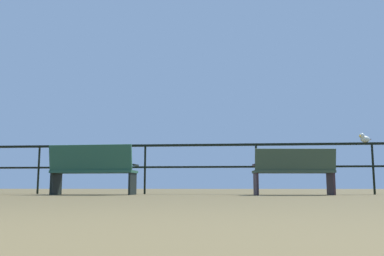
{
  "coord_description": "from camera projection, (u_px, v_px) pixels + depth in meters",
  "views": [
    {
      "loc": [
        0.62,
        -0.83,
        0.16
      ],
      "look_at": [
        -0.13,
        7.62,
        1.35
      ],
      "focal_mm": 39.02,
      "sensor_mm": 36.0,
      "label": 1
    }
  ],
  "objects": [
    {
      "name": "bench_near_right",
      "position": [
        294.0,
        169.0,
        7.92
      ],
      "size": [
        1.55,
        0.74,
        0.87
      ],
      "color": "#344734",
      "rests_on": "ground_plane"
    },
    {
      "name": "seagull_on_rail",
      "position": [
        364.0,
        138.0,
        8.7
      ],
      "size": [
        0.34,
        0.3,
        0.19
      ],
      "color": "silver",
      "rests_on": "pier_railing"
    },
    {
      "name": "pier_railing",
      "position": [
        200.0,
        157.0,
        8.97
      ],
      "size": [
        21.6,
        0.05,
        1.07
      ],
      "color": "black",
      "rests_on": "ground_plane"
    },
    {
      "name": "bench_near_left",
      "position": [
        93.0,
        168.0,
        8.25
      ],
      "size": [
        1.69,
        0.77,
        0.97
      ],
      "color": "#24513D",
      "rests_on": "ground_plane"
    }
  ]
}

